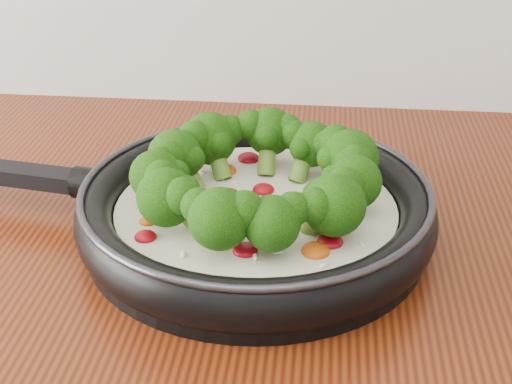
# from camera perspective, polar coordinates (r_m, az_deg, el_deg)

# --- Properties ---
(skillet) EXTENTS (0.55, 0.39, 0.10)m
(skillet) POSITION_cam_1_polar(r_m,az_deg,el_deg) (0.69, -0.23, -0.81)
(skillet) COLOR black
(skillet) RESTS_ON counter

